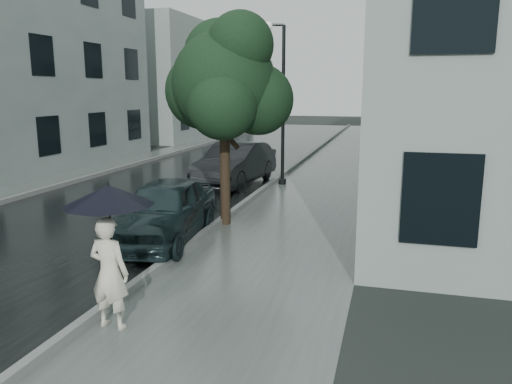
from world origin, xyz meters
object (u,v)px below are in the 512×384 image
(pedestrian, at_px, (109,273))
(lamp_post, at_px, (279,94))
(car_far, at_px, (235,164))
(car_near, at_px, (164,210))
(street_tree, at_px, (225,82))

(pedestrian, distance_m, lamp_post, 11.67)
(lamp_post, bearing_deg, car_far, -179.41)
(lamp_post, bearing_deg, pedestrian, -105.82)
(lamp_post, relative_size, car_far, 1.24)
(car_near, bearing_deg, car_far, 88.88)
(pedestrian, height_order, street_tree, street_tree)
(car_far, bearing_deg, pedestrian, -75.92)
(pedestrian, height_order, lamp_post, lamp_post)
(lamp_post, bearing_deg, street_tree, -107.45)
(car_near, xyz_separation_m, car_far, (-0.52, 6.89, 0.06))
(street_tree, distance_m, car_far, 5.99)
(pedestrian, xyz_separation_m, car_far, (-1.65, 10.97, -0.06))
(pedestrian, bearing_deg, street_tree, -83.94)
(car_near, bearing_deg, lamp_post, 77.16)
(car_near, bearing_deg, pedestrian, -79.93)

